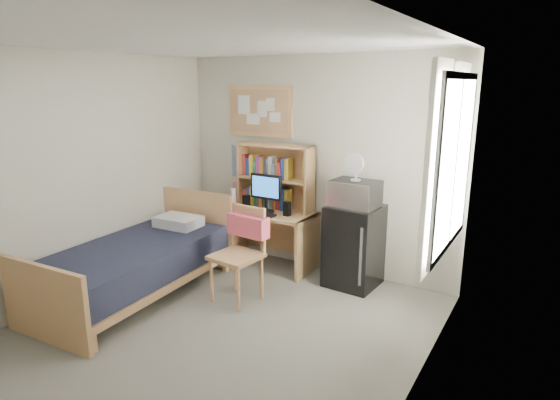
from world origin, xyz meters
The scene contains 25 objects.
floor centered at (0.00, 0.00, -0.01)m, with size 3.60×4.20×0.02m, color slate.
ceiling centered at (0.00, 0.00, 2.60)m, with size 3.60×4.20×0.02m, color white.
wall_back centered at (0.00, 2.10, 1.30)m, with size 3.60×0.04×2.60m, color beige.
wall_left centered at (-1.80, 0.00, 1.30)m, with size 0.04×4.20×2.60m, color beige.
wall_right centered at (1.80, 0.00, 1.30)m, with size 0.04×4.20×2.60m, color beige.
window_unit centered at (1.75, 1.20, 1.60)m, with size 0.10×1.40×1.70m, color white.
curtain_left centered at (1.72, 0.80, 1.60)m, with size 0.04×0.55×1.70m, color white.
curtain_right centered at (1.72, 1.60, 1.60)m, with size 0.04×0.55×1.70m, color white.
bulletin_board centered at (-0.78, 2.08, 1.92)m, with size 0.94×0.03×0.64m, color tan.
poster_wave centered at (-1.10, 2.09, 1.25)m, with size 0.30×0.01×0.42m, color navy.
poster_japan centered at (-1.10, 2.09, 0.78)m, with size 0.28×0.01×0.36m, color red.
desk centered at (-0.47, 1.79, 0.36)m, with size 1.15×0.57×0.72m, color tan.
desk_chair centered at (-0.23, 0.77, 0.51)m, with size 0.51×0.51×1.02m, color tan.
mini_fridge centered at (0.67, 1.80, 0.47)m, with size 0.55×0.55×0.94m, color black.
bed centered at (-1.25, 0.30, 0.29)m, with size 1.07×2.13×0.59m, color black.
hutch centered at (-0.47, 1.94, 1.13)m, with size 1.01×0.26×0.82m, color tan.
monitor centered at (-0.47, 1.73, 0.95)m, with size 0.43×0.03×0.46m, color black.
keyboard centered at (-0.47, 1.59, 0.73)m, with size 0.40×0.13×0.02m, color black.
speaker_left centered at (-0.77, 1.73, 0.81)m, with size 0.07×0.07×0.18m, color black.
speaker_right centered at (-0.17, 1.73, 0.81)m, with size 0.07×0.07×0.18m, color black.
water_bottle centered at (-0.95, 1.70, 0.84)m, with size 0.07×0.07×0.25m, color silver.
hoodie centered at (-0.21, 0.97, 0.79)m, with size 0.49×0.15×0.23m, color #F55D6E.
microwave centered at (0.67, 1.78, 1.08)m, with size 0.50×0.38×0.29m, color #B5B5B9.
desk_fan centered at (0.67, 1.78, 1.37)m, with size 0.22×0.22×0.27m, color silver.
pillow centered at (-1.29, 1.05, 0.65)m, with size 0.52×0.36×0.12m, color silver.
Camera 1 is at (2.55, -2.94, 2.27)m, focal length 30.00 mm.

